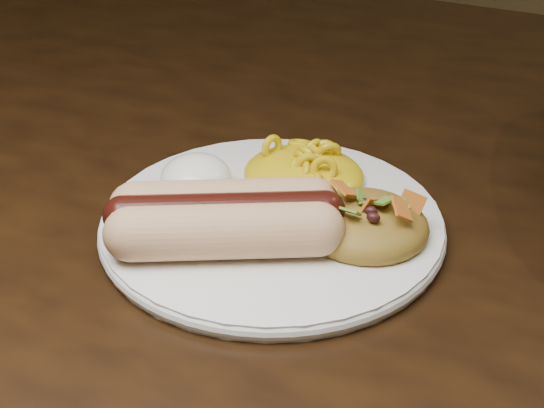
% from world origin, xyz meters
% --- Properties ---
extents(table, '(1.60, 0.90, 0.75)m').
position_xyz_m(table, '(0.00, 0.00, 0.66)').
color(table, black).
rests_on(table, floor).
extents(plate, '(0.28, 0.28, 0.01)m').
position_xyz_m(plate, '(0.06, -0.09, 0.76)').
color(plate, white).
rests_on(plate, table).
extents(hotdog, '(0.13, 0.12, 0.03)m').
position_xyz_m(hotdog, '(0.04, -0.13, 0.78)').
color(hotdog, tan).
rests_on(hotdog, plate).
extents(mac_and_cheese, '(0.09, 0.08, 0.03)m').
position_xyz_m(mac_and_cheese, '(0.06, -0.04, 0.78)').
color(mac_and_cheese, yellow).
rests_on(mac_and_cheese, plate).
extents(sour_cream, '(0.07, 0.07, 0.03)m').
position_xyz_m(sour_cream, '(-0.01, -0.08, 0.78)').
color(sour_cream, white).
rests_on(sour_cream, plate).
extents(taco_salad, '(0.08, 0.08, 0.04)m').
position_xyz_m(taco_salad, '(0.12, -0.08, 0.78)').
color(taco_salad, '#C24E1C').
rests_on(taco_salad, plate).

